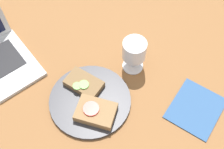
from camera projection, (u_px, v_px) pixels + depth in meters
The scene contains 6 objects.
wooden_table at pixel (95, 101), 94.51cm from camera, with size 140.00×140.00×3.00cm, color brown.
plate at pixel (90, 100), 92.31cm from camera, with size 24.21×24.21×1.16cm, color #333338.
sandwich_with_cucumber at pixel (83, 84), 93.36cm from camera, with size 9.90×12.48×2.50cm.
sandwich_with_tomato at pixel (96, 112), 88.24cm from camera, with size 12.83×13.57×3.02cm.
wine_glass at pixel (134, 51), 92.67cm from camera, with size 7.19×7.19×11.80cm.
napkin at pixel (196, 108), 91.31cm from camera, with size 15.70×13.67×0.40cm, color #33598C.
Camera 1 is at (-22.61, -37.31, 85.89)cm, focal length 50.00 mm.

